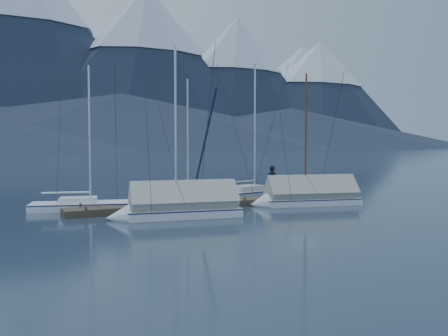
{
  "coord_description": "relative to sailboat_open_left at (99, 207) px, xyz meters",
  "views": [
    {
      "loc": [
        -12.52,
        -22.38,
        3.64
      ],
      "look_at": [
        0.0,
        2.0,
        2.2
      ],
      "focal_mm": 38.0,
      "sensor_mm": 36.0,
      "label": 1
    }
  ],
  "objects": [
    {
      "name": "sailboat_open_mid",
      "position": [
        5.87,
        0.48,
        -0.01
      ],
      "size": [
        6.45,
        3.04,
        8.24
      ],
      "color": "silver",
      "rests_on": "ground"
    },
    {
      "name": "sailboat_open_left",
      "position": [
        0.0,
        0.0,
        0.0
      ],
      "size": [
        6.77,
        3.52,
        8.62
      ],
      "color": "white",
      "rests_on": "ground"
    },
    {
      "name": "sailboat_covered_near",
      "position": [
        11.13,
        -3.55,
        0.27
      ],
      "size": [
        6.87,
        3.54,
        8.55
      ],
      "color": "white",
      "rests_on": "ground"
    },
    {
      "name": "sailboat_covered_far",
      "position": [
        2.6,
        -4.52,
        0.3
      ],
      "size": [
        6.77,
        3.16,
        9.15
      ],
      "color": "white",
      "rests_on": "ground"
    },
    {
      "name": "mooring_posts",
      "position": [
        6.31,
        -1.75,
        0.2
      ],
      "size": [
        15.12,
        1.52,
        0.35
      ],
      "color": "#382D23",
      "rests_on": "ground"
    },
    {
      "name": "person",
      "position": [
        10.36,
        -1.43,
        1.14
      ],
      "size": [
        0.66,
        0.81,
        1.9
      ],
      "primitive_type": "imported",
      "rotation": [
        0.0,
        0.0,
        1.92
      ],
      "color": "black",
      "rests_on": "dock"
    },
    {
      "name": "mountain_range",
      "position": [
        10.93,
        366.7,
        58.5
      ],
      "size": [
        877.0,
        584.0,
        150.5
      ],
      "color": "#475675",
      "rests_on": "ground"
    },
    {
      "name": "ground",
      "position": [
        6.81,
        -3.75,
        -0.15
      ],
      "size": [
        1000.0,
        1000.0,
        0.0
      ],
      "primitive_type": "plane",
      "color": "#172233",
      "rests_on": "ground"
    },
    {
      "name": "sailboat_open_right",
      "position": [
        11.29,
        1.55,
        0.02
      ],
      "size": [
        7.76,
        3.81,
        9.89
      ],
      "color": "#B8BDC6",
      "rests_on": "ground"
    },
    {
      "name": "dock",
      "position": [
        6.81,
        -1.75,
        -0.04
      ],
      "size": [
        18.0,
        1.5,
        0.54
      ],
      "color": "#382D23",
      "rests_on": "ground"
    }
  ]
}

